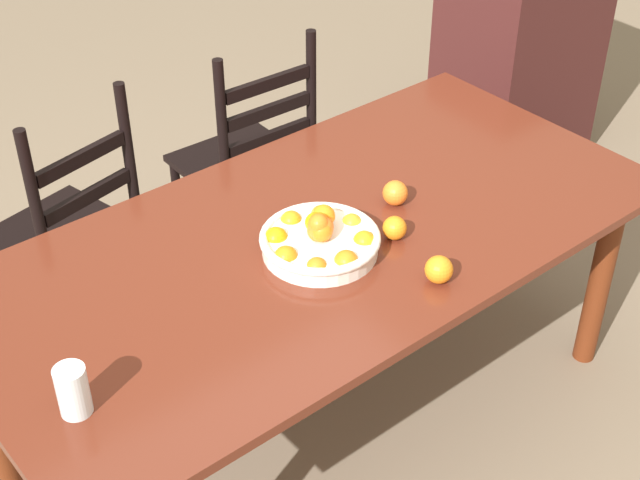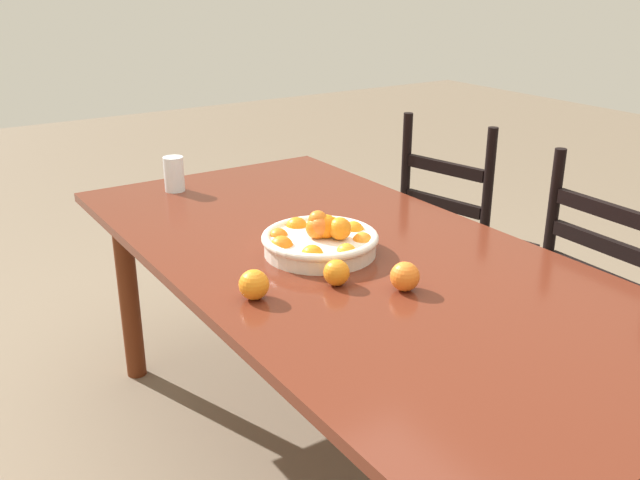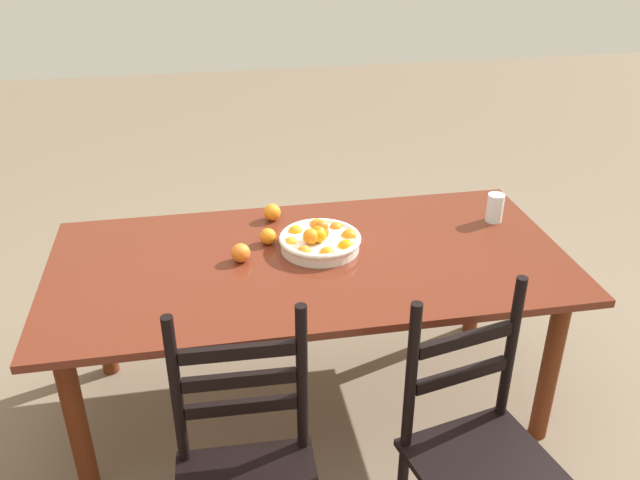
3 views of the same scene
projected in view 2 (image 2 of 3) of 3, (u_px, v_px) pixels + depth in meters
The scene contains 9 objects.
ground_plane at pixel (346, 465), 2.24m from camera, with size 12.00×12.00×0.00m, color #756450.
dining_table at pixel (350, 282), 2.01m from camera, with size 2.02×0.99×0.73m.
chair_near_window at pixel (617, 315), 2.23m from camera, with size 0.44×0.44×0.97m.
chair_by_cabinet at pixel (460, 247), 2.81m from camera, with size 0.50×0.50×0.97m.
fruit_bowl at pixel (320, 240), 1.97m from camera, with size 0.33×0.33×0.13m.
orange_loose_0 at pixel (405, 276), 1.74m from camera, with size 0.07×0.07×0.07m, color orange.
orange_loose_1 at pixel (336, 273), 1.77m from camera, with size 0.07×0.07×0.07m, color orange.
orange_loose_2 at pixel (254, 285), 1.70m from camera, with size 0.07×0.07×0.07m, color orange.
drinking_glass at pixel (174, 174), 2.52m from camera, with size 0.07×0.07×0.13m, color silver.
Camera 2 is at (1.48, -1.07, 1.48)m, focal length 39.46 mm.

